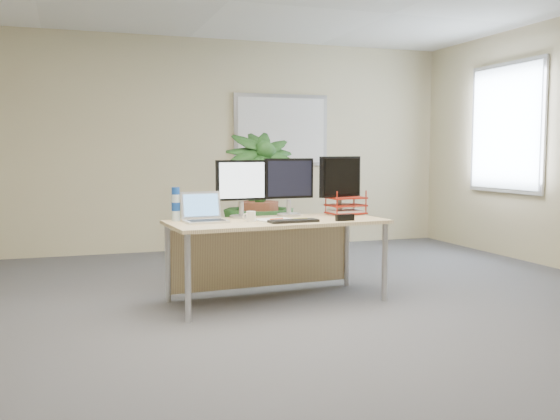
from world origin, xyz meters
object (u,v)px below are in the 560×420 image
object	(u,v)px
desk	(272,236)
laptop	(204,214)
floor_plant	(259,202)
monitor_right	(289,183)
monitor_left	(241,185)

from	to	relation	value
desk	laptop	bearing A→B (deg)	-178.52
desk	floor_plant	world-z (taller)	floor_plant
monitor_right	laptop	distance (m)	0.87
monitor_left	laptop	bearing A→B (deg)	-152.60
floor_plant	desk	bearing A→B (deg)	-101.09
monitor_left	desk	bearing A→B (deg)	-38.14
monitor_right	laptop	world-z (taller)	monitor_right
floor_plant	monitor_right	xyz separation A→B (m)	(0.00, -0.90, 0.24)
laptop	monitor_right	bearing A→B (deg)	14.60
desk	laptop	size ratio (longest dim) A/B	5.21
floor_plant	monitor_left	xyz separation A→B (m)	(-0.44, -0.92, 0.23)
monitor_left	laptop	world-z (taller)	monitor_left
desk	floor_plant	xyz separation A→B (m)	(0.21, 1.09, 0.20)
monitor_left	monitor_right	bearing A→B (deg)	2.59
monitor_left	laptop	size ratio (longest dim) A/B	1.40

